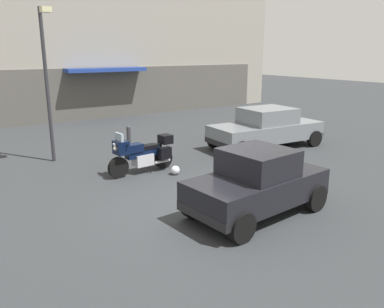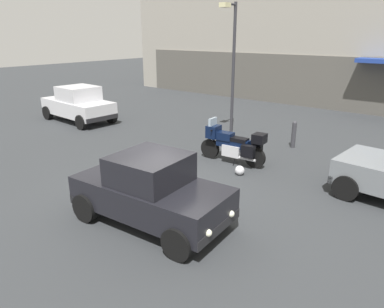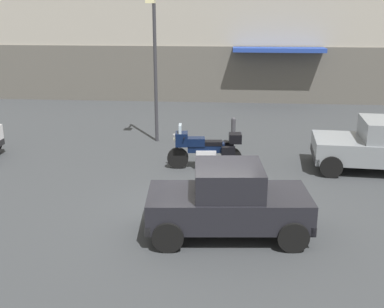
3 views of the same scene
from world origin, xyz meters
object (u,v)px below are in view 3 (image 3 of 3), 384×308
Objects in this scene: car_compact_side at (228,201)px; bollard_curbside at (233,130)px; streetlamp_curbside at (154,57)px; motorcycle at (206,149)px; helmet at (230,173)px.

bollard_curbside is (0.11, 7.06, -0.25)m from car_compact_side.
motorcycle is at bearing -54.79° from streetlamp_curbside.
streetlamp_curbside reaches higher than bollard_curbside.
motorcycle is at bearing 133.96° from helmet.
bollard_curbside is (0.10, 3.48, 0.38)m from helmet.
motorcycle is 2.31× the size of bollard_curbside.
streetlamp_curbside reaches higher than car_compact_side.
helmet is 0.08× the size of car_compact_side.
motorcycle reaches higher than bollard_curbside.
helmet is 0.06× the size of streetlamp_curbside.
helmet is at bearing 129.53° from motorcycle.
bollard_curbside is (2.77, -0.03, -2.52)m from streetlamp_curbside.
streetlamp_curbside is 5.14× the size of bollard_curbside.
motorcycle reaches higher than helmet.
streetlamp_curbside is 3.75m from bollard_curbside.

